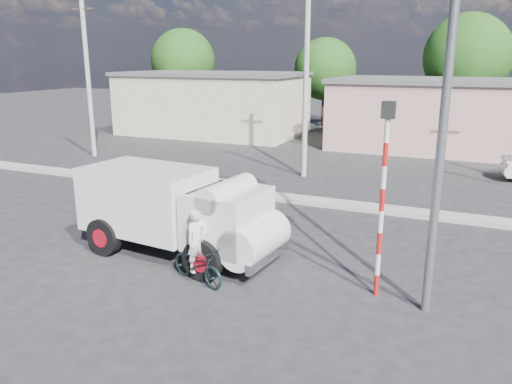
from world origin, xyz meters
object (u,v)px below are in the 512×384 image
at_px(bicycle, 198,265).
at_px(traffic_pole, 383,184).
at_px(cyclist, 197,253).
at_px(truck, 179,210).
at_px(streetlight, 439,72).

xyz_separation_m(bicycle, traffic_pole, (4.05, 1.04, 2.14)).
bearing_deg(cyclist, bicycle, -158.93).
bearing_deg(traffic_pole, truck, 177.37).
height_order(truck, bicycle, truck).
height_order(bicycle, cyclist, cyclist).
height_order(truck, streetlight, streetlight).
height_order(truck, cyclist, truck).
height_order(cyclist, streetlight, streetlight).
relative_size(bicycle, traffic_pole, 0.40).
distance_m(bicycle, traffic_pole, 4.70).
height_order(traffic_pole, streetlight, streetlight).
xyz_separation_m(truck, bicycle, (1.28, -1.29, -0.83)).
height_order(bicycle, streetlight, streetlight).
distance_m(truck, cyclist, 1.89).
xyz_separation_m(truck, streetlight, (6.27, -0.54, 3.68)).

